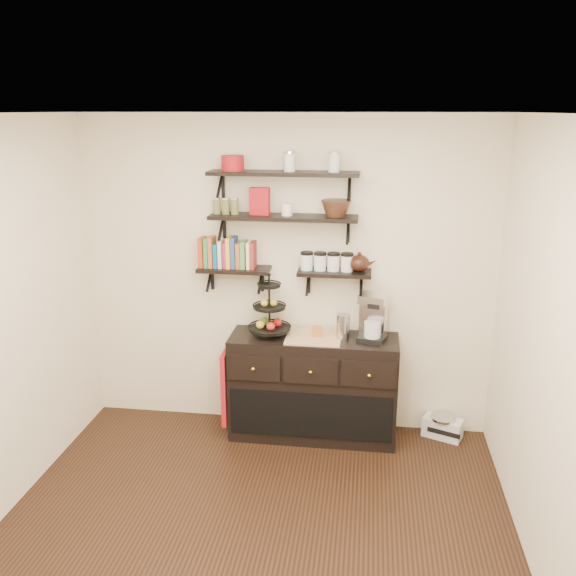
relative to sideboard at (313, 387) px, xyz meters
The scene contains 22 objects.
floor 1.60m from the sideboard, 99.98° to the right, with size 3.50×3.50×0.00m, color black.
ceiling 2.72m from the sideboard, 99.98° to the right, with size 3.50×3.50×0.02m, color white.
back_wall 0.97m from the sideboard, 138.61° to the left, with size 3.50×0.02×2.70m, color white.
right_wall 2.30m from the sideboard, 45.60° to the right, with size 0.02×3.50×2.70m, color white.
shelf_top 1.80m from the sideboard, 158.76° to the left, with size 1.20×0.27×0.23m.
shelf_mid 1.46m from the sideboard, 158.76° to the left, with size 1.20×0.27×0.23m.
shelf_low_left 1.20m from the sideboard, behind, with size 0.60×0.25×0.23m.
shelf_low_right 0.99m from the sideboard, 37.33° to the left, with size 0.60×0.25×0.23m.
cookbooks 1.34m from the sideboard, behind, with size 0.43×0.15×0.26m.
glass_canisters 1.07m from the sideboard, 52.49° to the left, with size 0.43×0.10×0.13m.
sideboard is the anchor object (origin of this frame).
fruit_stand 0.73m from the sideboard, behind, with size 0.35×0.35×0.52m.
candle 0.50m from the sideboard, ahead, with size 0.08×0.08×0.08m, color #AB5C27.
coffee_maker 0.80m from the sideboard, ahead, with size 0.26×0.26×0.40m.
thermal_carafe 0.61m from the sideboard, ahead, with size 0.11×0.11×0.22m, color silver.
apron 0.74m from the sideboard, behind, with size 0.04×0.28×0.64m, color #A2111E.
radio 1.17m from the sideboard, ahead, with size 0.36×0.29×0.19m.
recipe_box 1.63m from the sideboard, 167.71° to the left, with size 0.16×0.06×0.22m, color maroon.
walnut_bowl 1.52m from the sideboard, 33.04° to the left, with size 0.24×0.24×0.13m, color black, non-canonical shape.
ramekins 1.52m from the sideboard, 157.17° to the left, with size 0.09×0.09×0.10m, color white.
teapot 1.14m from the sideboard, 18.04° to the left, with size 0.22×0.16×0.16m, color black, non-canonical shape.
red_pot 1.98m from the sideboard, behind, with size 0.18×0.18×0.12m, color maroon.
Camera 1 is at (0.69, -3.21, 2.72)m, focal length 38.00 mm.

